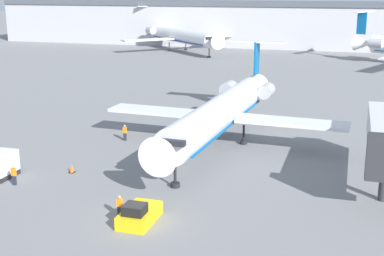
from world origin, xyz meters
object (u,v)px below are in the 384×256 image
Objects in this scene: traffic_cone_left at (72,168)px; airplane_parked_far_right at (180,35)px; worker_by_wing at (125,132)px; luggage_cart at (1,165)px; airplane_main at (222,111)px; pushback_tug at (139,214)px; worker_on_apron at (14,175)px; worker_near_tug at (120,206)px.

traffic_cone_left is 95.25m from airplane_parked_far_right.
luggage_cart is at bearing -111.91° from worker_by_wing.
airplane_main is 86.35m from airplane_parked_far_right.
airplane_main is at bearing 7.53° from worker_by_wing.
airplane_parked_far_right reaches higher than worker_by_wing.
pushback_tug reaches higher than traffic_cone_left.
worker_by_wing is at bearing -172.47° from airplane_main.
worker_by_wing is 15.66m from worker_on_apron.
worker_on_apron is at bearing 163.17° from worker_near_tug.
luggage_cart is 15.08m from worker_by_wing.
airplane_parked_far_right is at bearing 104.04° from worker_by_wing.
airplane_main is 8.31× the size of pushback_tug.
worker_on_apron is at bearing -102.85° from worker_by_wing.
pushback_tug is 0.13× the size of airplane_parked_far_right.
airplane_main is at bearing 49.91° from worker_on_apron.
worker_on_apron is 0.06× the size of airplane_parked_far_right.
airplane_main reaches higher than worker_by_wing.
luggage_cart is at bearing -136.42° from airplane_main.
luggage_cart reaches higher than worker_by_wing.
airplane_main is 11.57× the size of luggage_cart.
luggage_cart is 97.16m from airplane_parked_far_right.
traffic_cone_left is at bearing -91.92° from worker_by_wing.
luggage_cart is 2.50m from worker_on_apron.
worker_near_tug is at bearing -97.72° from airplane_main.
pushback_tug is 105.51m from airplane_parked_far_right.
worker_on_apron is 98.77m from airplane_parked_far_right.
traffic_cone_left is 0.03× the size of airplane_parked_far_right.
worker_by_wing reaches higher than pushback_tug.
worker_near_tug is 0.94× the size of worker_by_wing.
worker_by_wing is (-10.54, -1.39, -2.78)m from airplane_main.
worker_on_apron is (2.14, -1.27, -0.23)m from luggage_cart.
worker_near_tug is (13.45, -4.69, -0.28)m from luggage_cart.
luggage_cart reaches higher than pushback_tug.
pushback_tug is 1.78m from worker_near_tug.
airplane_main is at bearing -68.93° from airplane_parked_far_right.
pushback_tug is 13.58m from worker_on_apron.
worker_on_apron is at bearing -126.43° from traffic_cone_left.
luggage_cart is 0.09× the size of airplane_parked_far_right.
worker_by_wing is at bearing 68.09° from luggage_cart.
traffic_cone_left is at bearing 140.85° from pushback_tug.
airplane_main is 20.46m from worker_near_tug.
airplane_parked_far_right is (-31.05, 80.58, 0.46)m from airplane_main.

